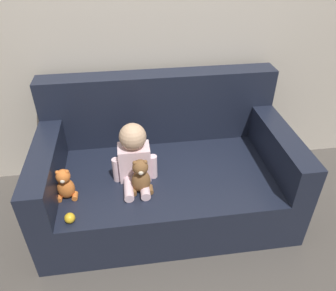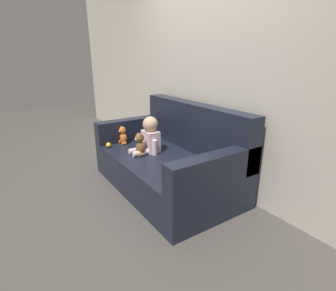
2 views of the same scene
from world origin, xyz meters
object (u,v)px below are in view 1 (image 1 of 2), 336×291
at_px(plush_toy_side, 65,185).
at_px(toy_ball, 70,218).
at_px(couch, 165,170).
at_px(teddy_bear_brown, 141,177).
at_px(person_baby, 134,156).

distance_m(plush_toy_side, toy_ball, 0.23).
xyz_separation_m(couch, toy_ball, (-0.63, -0.49, 0.10)).
height_order(teddy_bear_brown, toy_ball, teddy_bear_brown).
xyz_separation_m(teddy_bear_brown, toy_ball, (-0.44, -0.21, -0.09)).
bearing_deg(teddy_bear_brown, couch, 56.27).
distance_m(couch, plush_toy_side, 0.74).
bearing_deg(couch, toy_ball, -141.81).
relative_size(couch, toy_ball, 27.88).
xyz_separation_m(couch, teddy_bear_brown, (-0.19, -0.29, 0.19)).
bearing_deg(person_baby, teddy_bear_brown, -77.30).
bearing_deg(teddy_bear_brown, toy_ball, -154.57).
distance_m(couch, person_baby, 0.37).
bearing_deg(toy_ball, plush_toy_side, 99.97).
distance_m(couch, toy_ball, 0.81).
bearing_deg(teddy_bear_brown, plush_toy_side, 179.21).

